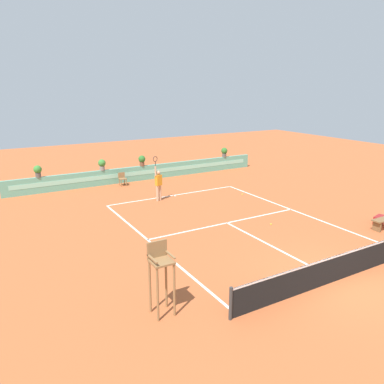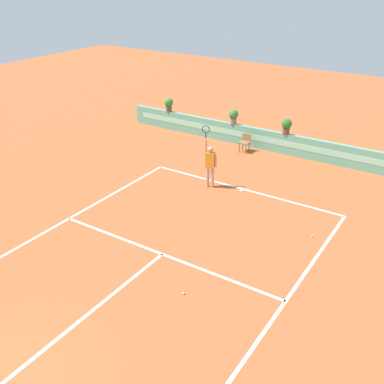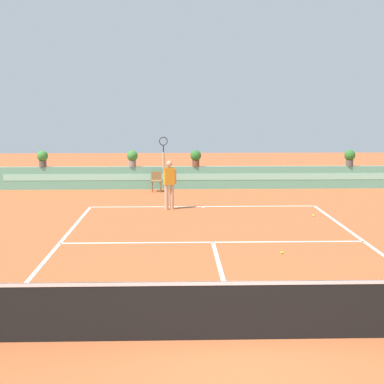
% 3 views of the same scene
% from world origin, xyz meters
% --- Properties ---
extents(ground_plane, '(60.00, 60.00, 0.00)m').
position_xyz_m(ground_plane, '(0.00, 6.00, 0.00)').
color(ground_plane, '#B2562D').
extents(court_lines, '(8.32, 11.94, 0.01)m').
position_xyz_m(court_lines, '(0.00, 6.72, 0.00)').
color(court_lines, white).
rests_on(court_lines, ground).
extents(net, '(8.92, 0.10, 1.00)m').
position_xyz_m(net, '(0.00, 0.00, 0.51)').
color(net, '#333333').
rests_on(net, ground).
extents(back_wall_barrier, '(18.00, 0.21, 1.00)m').
position_xyz_m(back_wall_barrier, '(0.00, 16.39, 0.50)').
color(back_wall_barrier, '#60A88E').
rests_on(back_wall_barrier, ground).
extents(umpire_chair, '(0.60, 0.60, 2.14)m').
position_xyz_m(umpire_chair, '(-5.92, 1.26, 1.34)').
color(umpire_chair, olive).
rests_on(umpire_chair, ground).
extents(ball_kid_chair, '(0.44, 0.44, 0.85)m').
position_xyz_m(ball_kid_chair, '(-1.83, 15.66, 0.48)').
color(ball_kid_chair, olive).
rests_on(ball_kid_chair, ground).
extents(gear_bag, '(0.77, 0.52, 0.36)m').
position_xyz_m(gear_bag, '(6.23, 2.73, 0.18)').
color(gear_bag, maroon).
rests_on(gear_bag, ground).
extents(tennis_player, '(0.60, 0.31, 2.58)m').
position_xyz_m(tennis_player, '(-1.24, 11.36, 1.05)').
color(tennis_player, tan).
rests_on(tennis_player, ground).
extents(tennis_ball_near_baseline, '(0.07, 0.07, 0.07)m').
position_xyz_m(tennis_ball_near_baseline, '(3.60, 9.92, 0.03)').
color(tennis_ball_near_baseline, '#CCE033').
rests_on(tennis_ball_near_baseline, ground).
extents(tennis_ball_mid_court, '(0.07, 0.07, 0.07)m').
position_xyz_m(tennis_ball_mid_court, '(1.64, 5.15, 0.03)').
color(tennis_ball_mid_court, '#CCE033').
rests_on(tennis_ball_mid_court, ground).
extents(potted_plant_left, '(0.48, 0.48, 0.72)m').
position_xyz_m(potted_plant_left, '(-2.91, 16.39, 1.41)').
color(potted_plant_left, gray).
rests_on(potted_plant_left, back_wall_barrier).
extents(potted_plant_centre, '(0.48, 0.48, 0.72)m').
position_xyz_m(potted_plant_centre, '(-0.11, 16.39, 1.41)').
color(potted_plant_centre, brown).
rests_on(potted_plant_centre, back_wall_barrier).
extents(potted_plant_far_right, '(0.48, 0.48, 0.72)m').
position_xyz_m(potted_plant_far_right, '(6.75, 16.39, 1.41)').
color(potted_plant_far_right, '#514C47').
rests_on(potted_plant_far_right, back_wall_barrier).
extents(potted_plant_far_left, '(0.48, 0.48, 0.72)m').
position_xyz_m(potted_plant_far_left, '(-6.83, 16.39, 1.41)').
color(potted_plant_far_left, '#514C47').
rests_on(potted_plant_far_left, back_wall_barrier).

